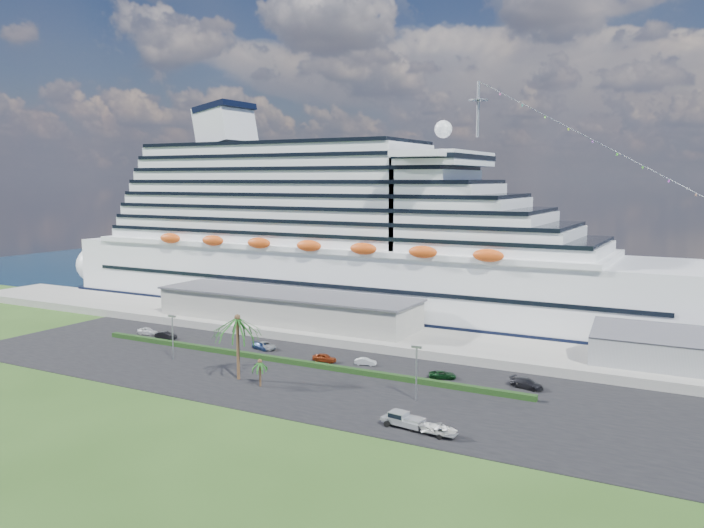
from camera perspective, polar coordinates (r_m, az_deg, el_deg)
The scene contains 22 objects.
ground at distance 107.22m, azimuth -6.45°, elevation -10.81°, with size 420.00×420.00×0.00m, color #294818.
asphalt_lot at distance 115.96m, azimuth -3.29°, elevation -9.36°, with size 140.00×38.00×0.12m, color black.
wharf at distance 140.38m, azimuth 3.00°, elevation -6.09°, with size 240.00×20.00×1.80m, color gray.
water at distance 223.76m, azimuth 13.02°, elevation -1.55°, with size 420.00×160.00×0.02m, color #0A1D30.
cruise_ship at distance 168.66m, azimuth -0.04°, elevation 1.58°, with size 191.00×38.00×54.00m.
terminal_building at distance 151.76m, azimuth -5.55°, elevation -3.53°, with size 61.00×15.00×6.30m.
port_shed at distance 126.78m, azimuth 24.87°, elevation -6.56°, with size 24.00×12.31×7.37m.
hedge at distance 124.05m, azimuth -5.23°, elevation -8.04°, with size 88.00×1.10×0.90m, color black.
lamp_post_left at distance 129.05m, azimuth -14.70°, elevation -5.47°, with size 1.60×0.35×8.27m.
lamp_post_right at distance 103.03m, azimuth 5.38°, elevation -8.44°, with size 1.60×0.35×8.27m.
palm_tall at distance 113.75m, azimuth -9.50°, elevation -5.02°, with size 8.82×8.82×11.13m.
palm_short at distance 110.65m, azimuth -7.66°, elevation -8.28°, with size 3.53×3.53×4.56m.
parked_car_0 at distance 151.93m, azimuth -16.63°, elevation -5.37°, with size 1.83×4.54×1.55m, color silver.
parked_car_1 at distance 147.18m, azimuth -15.21°, elevation -5.74°, with size 1.56×4.46×1.47m, color black.
parked_car_2 at distance 134.71m, azimuth -7.22°, elevation -6.74°, with size 2.33×5.06×1.40m, color #96999E.
parked_car_3 at distance 134.56m, azimuth -7.53°, elevation -6.78°, with size 1.85×4.54×1.32m, color #15274C.
parked_car_4 at distance 124.75m, azimuth -2.30°, elevation -7.79°, with size 1.76×4.38×1.49m, color maroon.
parked_car_5 at distance 122.54m, azimuth 1.13°, elevation -8.11°, with size 1.33×3.82×1.26m, color silver.
parked_car_6 at distance 115.60m, azimuth 7.53°, elevation -9.11°, with size 2.10×4.55×1.26m, color black.
parked_car_7 at distance 112.88m, azimuth 14.32°, elevation -9.60°, with size 2.17×5.34×1.55m, color black.
pickup_truck at distance 93.45m, azimuth 4.24°, elevation -12.73°, with size 5.96×2.85×2.02m.
boat_trailer at distance 90.67m, azimuth 7.25°, elevation -13.40°, with size 5.83×3.83×1.67m.
Camera 1 is at (58.91, -83.35, 32.84)m, focal length 35.00 mm.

